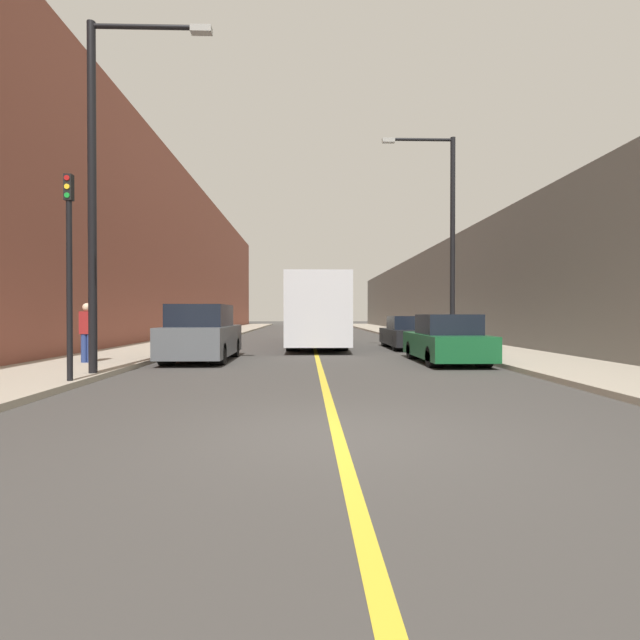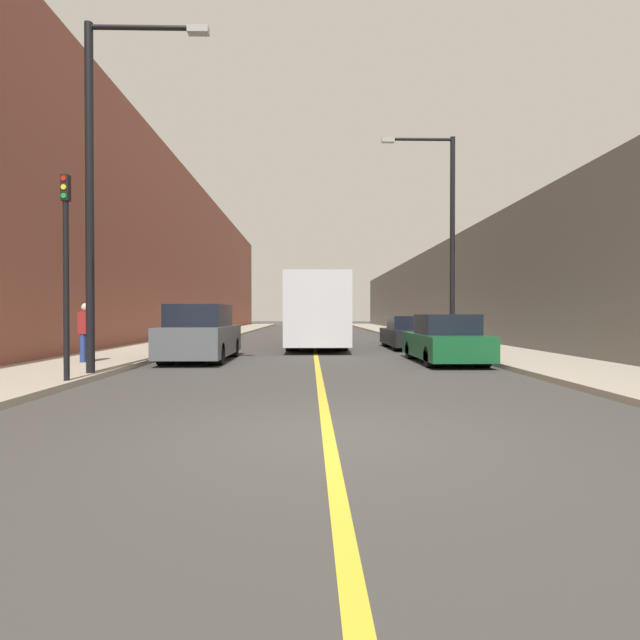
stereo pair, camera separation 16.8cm
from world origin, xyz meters
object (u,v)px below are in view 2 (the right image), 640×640
(parked_suv_left, at_px, (201,335))
(pedestrian, at_px, (86,332))
(street_lamp_right, at_px, (446,229))
(traffic_light, at_px, (66,269))
(car_right_near, at_px, (445,341))
(street_lamp_left, at_px, (100,174))
(car_right_mid, at_px, (407,334))
(bus, at_px, (315,311))

(parked_suv_left, bearing_deg, pedestrian, -148.14)
(street_lamp_right, distance_m, pedestrian, 13.66)
(parked_suv_left, bearing_deg, traffic_light, -105.04)
(car_right_near, xyz_separation_m, pedestrian, (-10.80, -0.93, 0.34))
(traffic_light, relative_size, pedestrian, 2.51)
(car_right_near, distance_m, street_lamp_left, 10.78)
(car_right_near, bearing_deg, street_lamp_right, 74.17)
(street_lamp_left, xyz_separation_m, street_lamp_right, (10.48, 7.82, 0.07))
(street_lamp_left, bearing_deg, car_right_mid, 46.96)
(car_right_near, distance_m, car_right_mid, 6.47)
(parked_suv_left, relative_size, street_lamp_right, 0.56)
(traffic_light, bearing_deg, bus, 68.97)
(car_right_mid, xyz_separation_m, street_lamp_right, (1.12, -2.21, 4.30))
(car_right_near, bearing_deg, street_lamp_left, -159.01)
(parked_suv_left, bearing_deg, street_lamp_right, 20.31)
(parked_suv_left, distance_m, pedestrian, 3.48)
(pedestrian, bearing_deg, street_lamp_left, -59.80)
(bus, xyz_separation_m, car_right_near, (3.97, -9.25, -1.03))
(car_right_near, xyz_separation_m, street_lamp_right, (1.21, 4.26, 4.27))
(street_lamp_right, bearing_deg, traffic_light, -139.14)
(car_right_near, distance_m, street_lamp_right, 6.15)
(bus, height_order, car_right_mid, bus)
(bus, height_order, car_right_near, bus)
(street_lamp_left, height_order, traffic_light, street_lamp_left)
(car_right_mid, distance_m, traffic_light, 14.97)
(traffic_light, bearing_deg, car_right_mid, 50.17)
(street_lamp_left, bearing_deg, pedestrian, 120.20)
(street_lamp_left, distance_m, pedestrian, 4.92)
(street_lamp_left, distance_m, street_lamp_right, 13.07)
(bus, relative_size, car_right_mid, 2.76)
(car_right_mid, relative_size, pedestrian, 2.68)
(bus, height_order, parked_suv_left, bus)
(bus, relative_size, traffic_light, 2.94)
(parked_suv_left, bearing_deg, car_right_mid, 35.01)
(parked_suv_left, relative_size, traffic_light, 1.09)
(car_right_near, xyz_separation_m, traffic_light, (-9.43, -4.94, 1.81))
(pedestrian, bearing_deg, parked_suv_left, 31.86)
(pedestrian, bearing_deg, bus, 56.12)
(pedestrian, bearing_deg, traffic_light, -71.04)
(traffic_light, bearing_deg, pedestrian, 108.96)
(parked_suv_left, height_order, car_right_near, parked_suv_left)
(bus, relative_size, pedestrian, 7.40)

